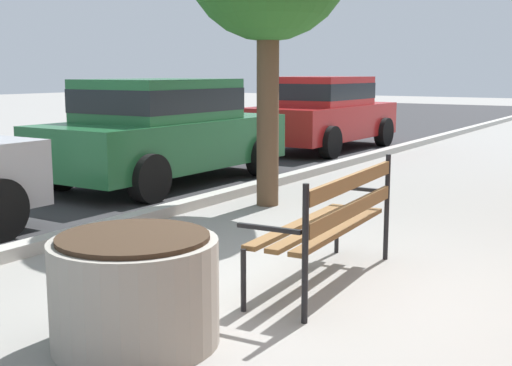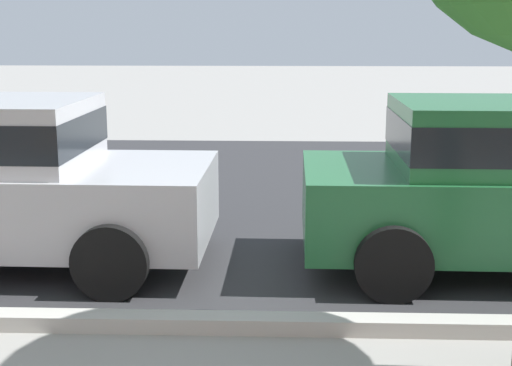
% 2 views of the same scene
% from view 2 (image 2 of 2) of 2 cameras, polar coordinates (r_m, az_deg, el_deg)
% --- Properties ---
extents(street_surface, '(60.00, 9.00, 0.01)m').
position_cam_2_polar(street_surface, '(9.91, -4.31, -0.67)').
color(street_surface, '#2D2D30').
rests_on(street_surface, ground).
extents(curb_stone, '(60.00, 0.20, 0.12)m').
position_cam_2_polar(curb_stone, '(5.55, -9.64, -10.72)').
color(curb_stone, '#B2AFA8').
rests_on(curb_stone, ground).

